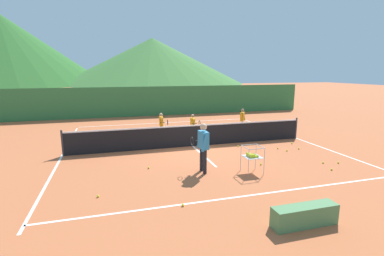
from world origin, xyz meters
The scene contains 28 objects.
ground_plane centered at (0.00, 0.00, 0.00)m, with size 120.00×120.00×0.00m, color #BC6038.
line_baseline_near centered at (0.00, -5.35, 0.00)m, with size 10.84×0.08×0.01m, color white.
line_baseline_far centered at (0.00, 6.11, 0.00)m, with size 10.84×0.08×0.01m, color white.
line_sideline_west centered at (-5.42, 0.00, 0.00)m, with size 0.08×11.46×0.01m, color white.
line_sideline_east centered at (5.42, 0.00, 0.00)m, with size 0.08×11.46×0.01m, color white.
line_service_center centered at (0.00, 0.00, 0.00)m, with size 0.08×5.90×0.01m, color white.
tennis_net centered at (0.00, 0.00, 0.50)m, with size 10.80×0.08×1.05m.
instructor centered at (-0.62, -3.27, 0.99)m, with size 0.45×0.75×1.65m.
student_0 centered at (-1.06, 1.97, 0.77)m, with size 0.41×0.64×1.27m.
student_1 centered at (0.41, 1.36, 0.75)m, with size 0.40×0.62×1.24m.
student_2 centered at (3.50, 2.21, 0.77)m, with size 0.45×0.48×1.29m.
ball_cart centered at (0.91, -3.77, 0.59)m, with size 0.58×0.58×0.90m.
tennis_ball_0 centered at (3.64, -4.34, 0.03)m, with size 0.07×0.07×0.07m, color yellow.
tennis_ball_1 centered at (4.42, -3.81, 0.03)m, with size 0.07×0.07×0.07m, color yellow.
tennis_ball_2 centered at (3.57, -1.91, 0.03)m, with size 0.07×0.07×0.07m, color yellow.
tennis_ball_3 centered at (4.53, -0.89, 0.03)m, with size 0.07×0.07×0.07m, color yellow.
tennis_ball_4 centered at (3.41, -1.48, 0.03)m, with size 0.07×0.07×0.07m, color yellow.
tennis_ball_5 centered at (-3.91, -4.31, 0.03)m, with size 0.07×0.07×0.07m, color yellow.
tennis_ball_6 centered at (1.90, -0.68, 0.03)m, with size 0.07×0.07×0.07m, color yellow.
tennis_ball_7 centered at (-2.31, -2.43, 0.03)m, with size 0.07×0.07×0.07m, color yellow.
tennis_ball_8 centered at (-1.86, -5.44, 0.03)m, with size 0.07×0.07×0.07m, color yellow.
tennis_ball_9 centered at (1.62, -3.17, 0.03)m, with size 0.07×0.07×0.07m, color yellow.
tennis_ball_10 centered at (3.89, -3.66, 0.03)m, with size 0.07×0.07×0.07m, color yellow.
tennis_ball_11 centered at (4.25, -1.77, 0.03)m, with size 0.07×0.07×0.07m, color yellow.
windscreen_fence centered at (0.00, 9.32, 1.10)m, with size 23.85×0.08×2.20m, color #33753D.
courtside_bench centered at (0.46, -7.04, 0.23)m, with size 1.50×0.36×0.46m, color #4C7F4C.
hill_0 centered at (-28.76, 70.33, 8.72)m, with size 49.64×49.64×17.44m, color #2D6628.
hill_1 centered at (8.16, 66.23, 6.00)m, with size 48.32×48.32×12.01m, color #427A38.
Camera 1 is at (-3.46, -11.75, 3.31)m, focal length 26.37 mm.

